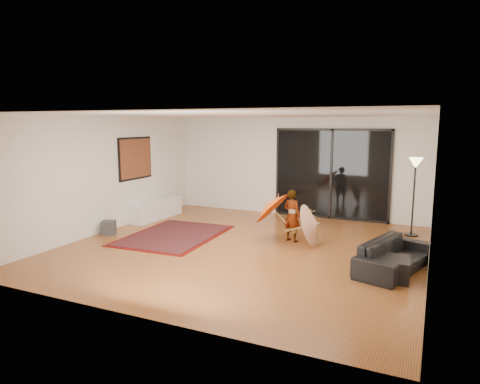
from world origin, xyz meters
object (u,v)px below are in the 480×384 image
Objects in this scene: child at (292,216)px; media_console at (156,209)px; ottoman at (389,268)px; sofa at (394,256)px.

media_console is at bearing 9.51° from child.
ottoman is (6.17, -2.11, -0.07)m from media_console.
child reaches higher than media_console.
media_console is 4.07m from child.
media_console is 6.42m from sofa.
ottoman is (-0.03, -0.44, -0.09)m from sofa.
media_console is at bearing 161.09° from ottoman.
sofa is 2.45m from child.
ottoman is 0.55× the size of child.
child is (-2.16, 1.48, 0.39)m from ottoman.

